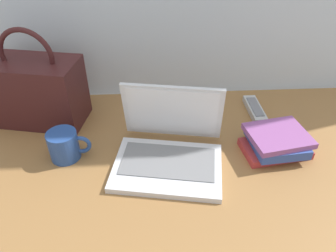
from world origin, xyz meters
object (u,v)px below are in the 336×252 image
coffee_mug (65,145)px  laptop (169,148)px  remote_control_near (255,109)px  handbag (36,90)px  book_stack (276,142)px

coffee_mug → laptop: bearing=-5.2°
coffee_mug → remote_control_near: coffee_mug is taller
handbag → book_stack: bearing=-16.0°
laptop → book_stack: bearing=3.0°
remote_control_near → handbag: handbag is taller
handbag → laptop: bearing=-28.6°
laptop → book_stack: laptop is taller
coffee_mug → handbag: bearing=120.4°
laptop → coffee_mug: size_ratio=2.75×
laptop → handbag: bearing=151.4°
laptop → remote_control_near: bearing=35.8°
coffee_mug → handbag: (-0.12, 0.21, 0.07)m
remote_control_near → handbag: 0.76m
remote_control_near → book_stack: book_stack is taller
book_stack → coffee_mug: bearing=179.0°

